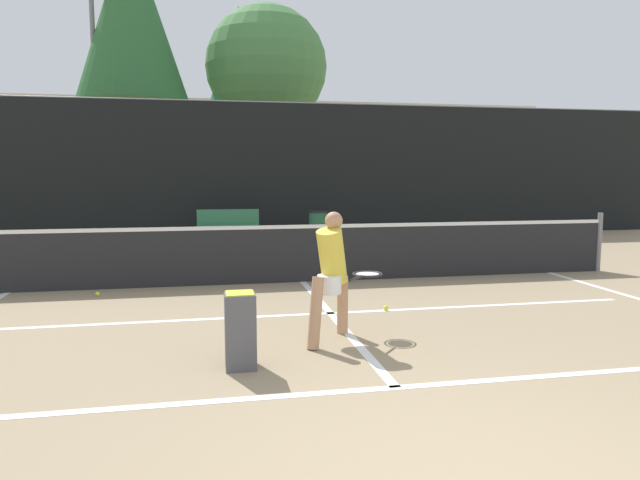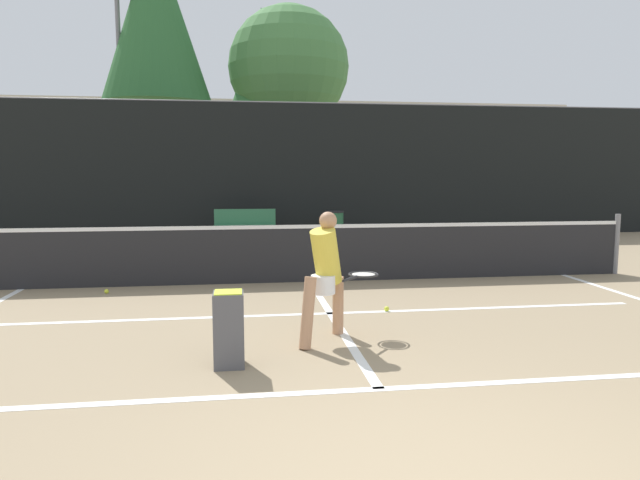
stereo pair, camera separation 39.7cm
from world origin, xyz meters
name	(u,v)px [view 1 (the left image)]	position (x,y,z in m)	size (l,w,h in m)	color
court_baseline_near	(396,387)	(0.00, 1.70, 0.00)	(11.00, 0.10, 0.01)	white
court_service_line	(330,313)	(0.00, 4.30, 0.00)	(8.25, 0.10, 0.01)	white
court_center_mark	(334,317)	(0.00, 4.09, 0.00)	(0.10, 4.77, 0.01)	white
net	(303,251)	(0.00, 6.47, 0.51)	(11.09, 0.09, 1.07)	slate
fence_back	(263,171)	(0.00, 13.05, 1.85)	(24.00, 0.06, 3.72)	black
player_practicing	(332,271)	(-0.22, 3.18, 0.75)	(1.05, 0.86, 1.39)	tan
tennis_ball_scattered_1	(98,294)	(-3.13, 5.97, 0.03)	(0.07, 0.07, 0.07)	#D1E033
tennis_ball_scattered_4	(386,308)	(0.74, 4.31, 0.03)	(0.07, 0.07, 0.07)	#D1E033
ball_hopper	(240,329)	(-1.25, 2.46, 0.37)	(0.28, 0.28, 0.71)	#4C4C51
courtside_bench	(228,225)	(-1.02, 12.02, 0.47)	(1.59, 0.44, 0.86)	#33724C
trash_bin	(318,226)	(1.32, 11.99, 0.40)	(0.50, 0.50, 0.80)	#28603D
parked_car	(170,211)	(-2.68, 15.47, 0.61)	(1.71, 4.65, 1.45)	#B7B7BC
floodlight_mast	(94,72)	(-5.23, 18.48, 5.22)	(1.10, 0.24, 8.18)	slate
tree_west	(266,67)	(0.80, 19.69, 5.80)	(4.62, 4.62, 8.13)	brown
tree_mid	(239,71)	(-0.23, 19.72, 5.65)	(3.01, 3.01, 8.01)	brown
tree_east	(131,14)	(-4.01, 18.79, 7.28)	(3.86, 3.86, 10.30)	brown
building_far	(234,153)	(0.00, 30.31, 2.89)	(36.00, 2.40, 5.77)	beige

